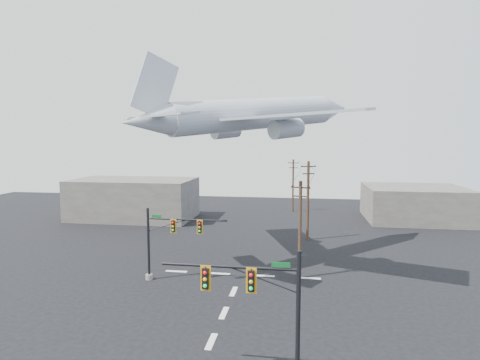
% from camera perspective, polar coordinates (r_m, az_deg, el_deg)
% --- Properties ---
extents(ground, '(120.00, 120.00, 0.00)m').
position_cam_1_polar(ground, '(25.90, -4.10, -21.94)').
color(ground, black).
rests_on(ground, ground).
extents(lane_markings, '(14.00, 21.20, 0.01)m').
position_cam_1_polar(lane_markings, '(30.62, -1.79, -17.35)').
color(lane_markings, silver).
rests_on(lane_markings, ground).
extents(signal_mast_near, '(7.23, 0.74, 6.71)m').
position_cam_1_polar(signal_mast_near, '(20.84, 3.85, -18.02)').
color(signal_mast_near, gray).
rests_on(signal_mast_near, ground).
extents(signal_mast_far, '(7.16, 0.69, 6.24)m').
position_cam_1_polar(signal_mast_far, '(34.96, -10.55, -8.60)').
color(signal_mast_far, gray).
rests_on(signal_mast_far, ground).
extents(utility_pole_a, '(1.67, 0.55, 8.50)m').
position_cam_1_polar(utility_pole_a, '(35.19, 8.53, -6.72)').
color(utility_pole_a, '#432C1C').
rests_on(utility_pole_a, ground).
extents(utility_pole_b, '(1.82, 0.85, 9.47)m').
position_cam_1_polar(utility_pole_b, '(48.48, 9.64, -2.67)').
color(utility_pole_b, '#432C1C').
rests_on(utility_pole_b, ground).
extents(utility_pole_c, '(1.76, 0.56, 8.71)m').
position_cam_1_polar(utility_pole_c, '(67.29, 7.54, -0.61)').
color(utility_pole_c, '#432C1C').
rests_on(utility_pole_c, ground).
extents(power_lines, '(3.82, 32.50, 0.12)m').
position_cam_1_polar(power_lines, '(50.76, 8.74, 1.62)').
color(power_lines, black).
extents(airliner, '(22.12, 22.39, 6.99)m').
position_cam_1_polar(airliner, '(38.96, 2.22, 9.25)').
color(airliner, '#A8ADB4').
extents(building_left, '(18.00, 10.00, 6.00)m').
position_cam_1_polar(building_left, '(63.26, -14.86, -2.59)').
color(building_left, '#6A665D').
rests_on(building_left, ground).
extents(building_right, '(14.00, 12.00, 5.00)m').
position_cam_1_polar(building_right, '(65.27, 23.57, -3.07)').
color(building_right, '#6A665D').
rests_on(building_right, ground).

